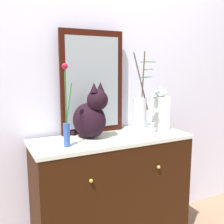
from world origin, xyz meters
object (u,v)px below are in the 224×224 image
object	(u,v)px
sideboard	(112,194)
cat_sitting	(91,116)
mirror_leaning	(92,83)
bowl_porcelain	(139,132)
vase_glass_clear	(140,111)
jar_lidded_porcelain	(160,111)
vase_slim_green	(66,122)

from	to	relation	value
sideboard	cat_sitting	world-z (taller)	cat_sitting
mirror_leaning	bowl_porcelain	distance (m)	0.49
sideboard	bowl_porcelain	world-z (taller)	bowl_porcelain
cat_sitting	vase_glass_clear	bearing A→B (deg)	-18.14
vase_glass_clear	jar_lidded_porcelain	world-z (taller)	vase_glass_clear
cat_sitting	jar_lidded_porcelain	size ratio (longest dim) A/B	1.13
sideboard	bowl_porcelain	size ratio (longest dim) A/B	4.97
vase_slim_green	vase_glass_clear	bearing A→B (deg)	1.16
sideboard	cat_sitting	bearing A→B (deg)	161.64
sideboard	mirror_leaning	world-z (taller)	mirror_leaning
mirror_leaning	vase_glass_clear	bearing A→B (deg)	-44.18
cat_sitting	jar_lidded_porcelain	world-z (taller)	cat_sitting
vase_slim_green	jar_lidded_porcelain	size ratio (longest dim) A/B	1.48
mirror_leaning	vase_slim_green	world-z (taller)	mirror_leaning
vase_glass_clear	jar_lidded_porcelain	size ratio (longest dim) A/B	1.55
sideboard	vase_slim_green	xyz separation A→B (m)	(-0.35, -0.07, 0.58)
sideboard	vase_glass_clear	world-z (taller)	vase_glass_clear
mirror_leaning	vase_glass_clear	distance (m)	0.40
mirror_leaning	jar_lidded_porcelain	size ratio (longest dim) A/B	2.17
sideboard	mirror_leaning	distance (m)	0.82
sideboard	bowl_porcelain	bearing A→B (deg)	-17.35
vase_glass_clear	jar_lidded_porcelain	bearing A→B (deg)	18.24
cat_sitting	vase_slim_green	bearing A→B (deg)	-150.40
mirror_leaning	bowl_porcelain	xyz separation A→B (m)	(0.25, -0.25, -0.35)
sideboard	jar_lidded_porcelain	xyz separation A→B (m)	(0.42, 0.02, 0.58)
vase_slim_green	vase_glass_clear	world-z (taller)	vase_glass_clear
vase_glass_clear	jar_lidded_porcelain	xyz separation A→B (m)	(0.23, 0.08, -0.03)
sideboard	jar_lidded_porcelain	distance (m)	0.72
vase_glass_clear	bowl_porcelain	bearing A→B (deg)	111.86
bowl_porcelain	jar_lidded_porcelain	xyz separation A→B (m)	(0.23, 0.07, 0.13)
sideboard	vase_glass_clear	bearing A→B (deg)	-17.98
cat_sitting	bowl_porcelain	world-z (taller)	cat_sitting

